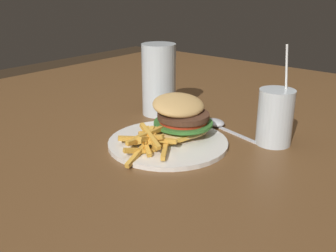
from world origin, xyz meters
The scene contains 5 objects.
dining_table centered at (0.00, 0.00, 0.63)m, with size 1.69×1.43×0.71m.
meal_plate_near centered at (-0.08, -0.15, 0.74)m, with size 0.28×0.26×0.10m.
beer_glass centered at (0.04, 0.01, 0.79)m, with size 0.09×0.09×0.19m.
juice_glass centered at (0.05, -0.32, 0.76)m, with size 0.08×0.08×0.22m.
spoon centered at (0.06, -0.16, 0.71)m, with size 0.07×0.18×0.02m.
Camera 1 is at (-0.72, -0.66, 1.05)m, focal length 42.00 mm.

